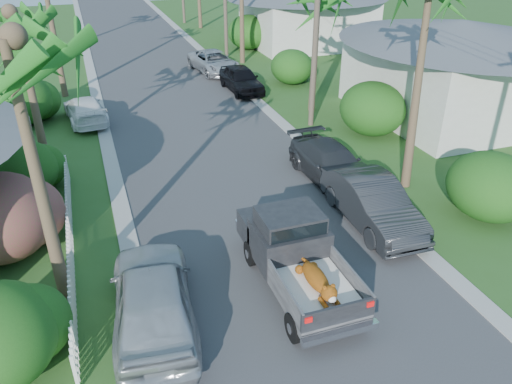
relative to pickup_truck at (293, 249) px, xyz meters
name	(u,v)px	position (x,y,z in m)	size (l,w,h in m)	color
ground	(325,324)	(0.08, -2.01, -1.01)	(120.00, 120.00, 0.00)	#2F5921
road	(159,74)	(0.08, 22.99, -1.00)	(8.00, 100.00, 0.02)	#38383A
curb_left	(93,79)	(-4.22, 22.99, -0.98)	(0.60, 100.00, 0.06)	#A5A39E
curb_right	(221,68)	(4.38, 22.99, -0.98)	(0.60, 100.00, 0.06)	#A5A39E
pickup_truck	(293,249)	(0.00, 0.00, 0.00)	(1.98, 5.12, 2.06)	black
parked_car_rn	(372,203)	(3.68, 1.88, -0.22)	(1.67, 4.79, 1.58)	#282A2D
parked_car_rm	(331,164)	(3.84, 5.17, -0.32)	(1.95, 4.79, 1.39)	#2D2F32
parked_car_rf	(241,79)	(4.10, 17.46, -0.27)	(1.74, 4.32, 1.47)	black
parked_car_rd	(214,62)	(3.68, 22.14, -0.32)	(2.29, 4.96, 1.38)	#B1B3B8
parked_car_ln	(153,298)	(-3.98, -0.57, -0.16)	(2.00, 4.98, 1.70)	#B3B6BA
parked_car_lf	(85,110)	(-4.92, 15.16, -0.38)	(1.78, 4.37, 1.27)	white
palm_l_a	(5,40)	(-6.12, 0.99, 5.92)	(4.40, 4.40, 8.20)	brown
palm_l_b	(14,13)	(-6.72, 9.99, 5.14)	(4.40, 4.40, 7.40)	brown
shrub_l_b	(1,218)	(-7.72, 3.99, 0.29)	(3.00, 3.30, 2.60)	#BC1A4D
shrub_l_c	(25,169)	(-7.32, 7.99, -0.01)	(2.40, 2.64, 2.00)	#194413
shrub_l_d	(20,100)	(-7.92, 15.99, 0.19)	(3.20, 3.52, 2.40)	#194413
shrub_r_a	(491,186)	(7.68, 0.99, 0.14)	(2.80, 3.08, 2.30)	#194413
shrub_r_b	(372,109)	(7.88, 8.99, 0.24)	(3.00, 3.30, 2.50)	#194413
shrub_r_c	(292,67)	(7.58, 17.99, 0.04)	(2.60, 2.86, 2.10)	#194413
shrub_r_d	(248,32)	(8.08, 27.99, 0.29)	(3.20, 3.52, 2.60)	#194413
picket_fence	(70,238)	(-5.92, 3.49, -0.51)	(0.10, 11.00, 1.00)	white
house_right_near	(454,73)	(13.08, 9.99, 1.21)	(8.00, 9.00, 4.80)	silver
house_right_far	(307,18)	(13.08, 27.99, 1.11)	(9.00, 8.00, 4.60)	silver
utility_pole_b	(316,30)	(5.68, 10.99, 3.59)	(1.60, 0.26, 9.00)	brown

